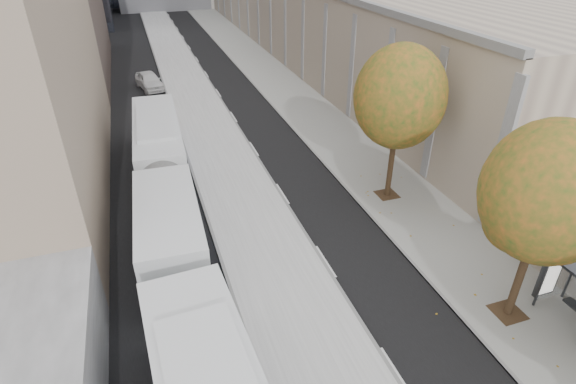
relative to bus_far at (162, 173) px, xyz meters
name	(u,v)px	position (x,y,z in m)	size (l,w,h in m)	color
bus_platform	(206,124)	(3.78, 9.63, -1.51)	(4.25, 150.00, 0.15)	#A1A1A1
sidewalk	(309,112)	(11.78, 9.63, -1.54)	(4.75, 150.00, 0.08)	gray
building_tan	(312,0)	(23.15, 38.63, 2.42)	(18.00, 92.00, 8.00)	gray
tree_c	(549,193)	(11.25, -12.37, 3.67)	(4.20, 4.20, 7.28)	black
tree_d	(400,97)	(11.25, -3.37, 3.88)	(4.40, 4.40, 7.60)	black
bus_far	(162,173)	(0.00, 0.00, 0.00)	(3.13, 17.47, 2.90)	silver
distant_car	(149,81)	(0.53, 19.70, -0.85)	(1.74, 4.33, 1.47)	silver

